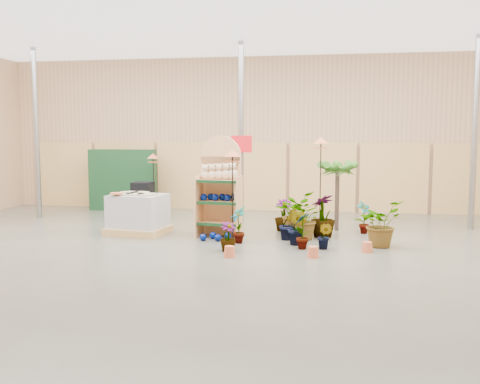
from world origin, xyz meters
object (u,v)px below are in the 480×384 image
object	(u,v)px
pallet_stack	(138,214)
potted_plant_2	(304,219)
bird_table_front	(232,156)
display_shelf	(220,190)

from	to	relation	value
pallet_stack	potted_plant_2	world-z (taller)	pallet_stack
bird_table_front	potted_plant_2	size ratio (longest dim) A/B	2.12
pallet_stack	bird_table_front	distance (m)	2.74
bird_table_front	pallet_stack	bearing A→B (deg)	162.42
pallet_stack	potted_plant_2	distance (m)	3.72
pallet_stack	bird_table_front	world-z (taller)	bird_table_front
potted_plant_2	bird_table_front	bearing A→B (deg)	-156.58
potted_plant_2	pallet_stack	bearing A→B (deg)	178.43
pallet_stack	potted_plant_2	xyz separation A→B (m)	(3.71, -0.10, 0.00)
display_shelf	potted_plant_2	xyz separation A→B (m)	(1.86, -0.20, -0.55)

